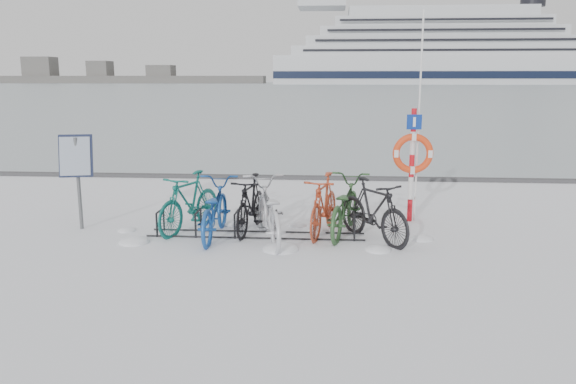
{
  "coord_description": "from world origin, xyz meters",
  "views": [
    {
      "loc": [
        1.34,
        -9.94,
        2.88
      ],
      "look_at": [
        0.55,
        0.6,
        0.71
      ],
      "focal_mm": 35.0,
      "sensor_mm": 36.0,
      "label": 1
    }
  ],
  "objects_px": {
    "info_board": "(76,162)",
    "cruise_ferry": "(436,55)",
    "lifebuoy_station": "(413,154)",
    "bike_rack": "(256,226)"
  },
  "relations": [
    {
      "from": "info_board",
      "to": "cruise_ferry",
      "type": "bearing_deg",
      "value": 65.46
    },
    {
      "from": "lifebuoy_station",
      "to": "bike_rack",
      "type": "bearing_deg",
      "value": -157.31
    },
    {
      "from": "bike_rack",
      "to": "cruise_ferry",
      "type": "xyz_separation_m",
      "value": [
        43.25,
        225.47,
        11.51
      ]
    },
    {
      "from": "bike_rack",
      "to": "lifebuoy_station",
      "type": "bearing_deg",
      "value": 22.69
    },
    {
      "from": "info_board",
      "to": "cruise_ferry",
      "type": "height_order",
      "value": "cruise_ferry"
    },
    {
      "from": "bike_rack",
      "to": "cruise_ferry",
      "type": "height_order",
      "value": "cruise_ferry"
    },
    {
      "from": "info_board",
      "to": "cruise_ferry",
      "type": "relative_size",
      "value": 0.01
    },
    {
      "from": "bike_rack",
      "to": "lifebuoy_station",
      "type": "height_order",
      "value": "lifebuoy_station"
    },
    {
      "from": "info_board",
      "to": "lifebuoy_station",
      "type": "bearing_deg",
      "value": -3.63
    },
    {
      "from": "bike_rack",
      "to": "info_board",
      "type": "distance_m",
      "value": 3.62
    }
  ]
}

